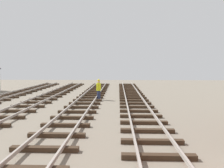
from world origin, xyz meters
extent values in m
cube|color=#38281C|center=(1.08, 5.37, 0.09)|extent=(2.50, 0.24, 0.18)
cube|color=#38281C|center=(1.08, 6.71, 0.09)|extent=(2.50, 0.24, 0.18)
cube|color=#38281C|center=(1.08, 8.05, 0.09)|extent=(2.50, 0.24, 0.18)
cube|color=#38281C|center=(1.08, 9.40, 0.09)|extent=(2.50, 0.24, 0.18)
cube|color=#38281C|center=(1.08, 10.74, 0.09)|extent=(2.50, 0.24, 0.18)
cube|color=#38281C|center=(1.08, 12.08, 0.09)|extent=(2.50, 0.24, 0.18)
cube|color=#38281C|center=(1.08, 13.42, 0.09)|extent=(2.50, 0.24, 0.18)
cube|color=#38281C|center=(1.08, 14.76, 0.09)|extent=(2.50, 0.24, 0.18)
cube|color=#38281C|center=(1.08, 16.11, 0.09)|extent=(2.50, 0.24, 0.18)
cube|color=#38281C|center=(1.08, 17.45, 0.09)|extent=(2.50, 0.24, 0.18)
cube|color=#38281C|center=(1.08, 18.79, 0.09)|extent=(2.50, 0.24, 0.18)
cube|color=#38281C|center=(1.08, 20.13, 0.09)|extent=(2.50, 0.24, 0.18)
cube|color=#38281C|center=(1.08, 21.48, 0.09)|extent=(2.50, 0.24, 0.18)
cube|color=#38281C|center=(1.08, 22.82, 0.09)|extent=(2.50, 0.24, 0.18)
cube|color=#38281C|center=(1.08, 24.16, 0.09)|extent=(2.50, 0.24, 0.18)
cube|color=#38281C|center=(1.08, 25.50, 0.09)|extent=(2.50, 0.24, 0.18)
cube|color=#38281C|center=(1.08, 26.84, 0.09)|extent=(2.50, 0.24, 0.18)
cube|color=#38281C|center=(1.08, 28.19, 0.09)|extent=(2.50, 0.24, 0.18)
cube|color=#38281C|center=(1.08, 29.53, 0.09)|extent=(2.50, 0.24, 0.18)
cube|color=#38281C|center=(1.08, 30.87, 0.09)|extent=(2.50, 0.24, 0.18)
cube|color=#38281C|center=(-2.95, 5.87, 0.09)|extent=(2.50, 0.24, 0.18)
cube|color=#38281C|center=(-2.95, 7.34, 0.09)|extent=(2.50, 0.24, 0.18)
cube|color=#38281C|center=(-2.95, 8.80, 0.09)|extent=(2.50, 0.24, 0.18)
cube|color=#38281C|center=(-2.95, 10.27, 0.09)|extent=(2.50, 0.24, 0.18)
cube|color=#38281C|center=(-2.95, 11.74, 0.09)|extent=(2.50, 0.24, 0.18)
cube|color=#38281C|center=(-2.95, 13.20, 0.09)|extent=(2.50, 0.24, 0.18)
cube|color=#38281C|center=(-2.95, 14.67, 0.09)|extent=(2.50, 0.24, 0.18)
cube|color=#38281C|center=(-2.95, 16.14, 0.09)|extent=(2.50, 0.24, 0.18)
cube|color=#38281C|center=(-2.95, 17.61, 0.09)|extent=(2.50, 0.24, 0.18)
cube|color=#38281C|center=(-2.95, 19.07, 0.09)|extent=(2.50, 0.24, 0.18)
cube|color=#38281C|center=(-2.95, 20.54, 0.09)|extent=(2.50, 0.24, 0.18)
cube|color=#38281C|center=(-2.95, 22.01, 0.09)|extent=(2.50, 0.24, 0.18)
cube|color=#38281C|center=(-2.95, 23.47, 0.09)|extent=(2.50, 0.24, 0.18)
cube|color=#38281C|center=(-2.95, 24.94, 0.09)|extent=(2.50, 0.24, 0.18)
cube|color=#38281C|center=(-2.95, 26.41, 0.09)|extent=(2.50, 0.24, 0.18)
cube|color=#38281C|center=(-2.95, 27.87, 0.09)|extent=(2.50, 0.24, 0.18)
cube|color=#38281C|center=(-2.95, 29.34, 0.09)|extent=(2.50, 0.24, 0.18)
cube|color=#38281C|center=(-2.95, 30.81, 0.09)|extent=(2.50, 0.24, 0.18)
cube|color=#38281C|center=(-6.98, 10.25, 0.09)|extent=(2.50, 0.24, 0.18)
cube|color=#38281C|center=(-6.98, 11.83, 0.09)|extent=(2.50, 0.24, 0.18)
cube|color=#38281C|center=(-6.98, 13.41, 0.09)|extent=(2.50, 0.24, 0.18)
cube|color=#38281C|center=(-6.98, 14.98, 0.09)|extent=(2.50, 0.24, 0.18)
cube|color=#38281C|center=(-6.98, 16.56, 0.09)|extent=(2.50, 0.24, 0.18)
cube|color=#38281C|center=(-6.98, 18.14, 0.09)|extent=(2.50, 0.24, 0.18)
cube|color=#38281C|center=(-6.98, 19.71, 0.09)|extent=(2.50, 0.24, 0.18)
cube|color=#38281C|center=(-6.98, 21.29, 0.09)|extent=(2.50, 0.24, 0.18)
cube|color=#38281C|center=(-6.98, 22.87, 0.09)|extent=(2.50, 0.24, 0.18)
cube|color=#38281C|center=(-6.98, 24.45, 0.09)|extent=(2.50, 0.24, 0.18)
cube|color=#38281C|center=(-6.98, 26.02, 0.09)|extent=(2.50, 0.24, 0.18)
cube|color=#38281C|center=(-6.98, 27.60, 0.09)|extent=(2.50, 0.24, 0.18)
cube|color=#38281C|center=(-6.98, 29.18, 0.09)|extent=(2.50, 0.24, 0.18)
cube|color=#38281C|center=(-6.98, 30.75, 0.09)|extent=(2.50, 0.24, 0.18)
cube|color=#38281C|center=(-11.01, 17.61, 0.09)|extent=(2.50, 0.24, 0.18)
cube|color=#38281C|center=(-11.01, 19.07, 0.09)|extent=(2.50, 0.24, 0.18)
cube|color=#38281C|center=(-11.01, 20.54, 0.09)|extent=(2.50, 0.24, 0.18)
cube|color=#38281C|center=(-11.01, 22.01, 0.09)|extent=(2.50, 0.24, 0.18)
cube|color=#38281C|center=(-11.01, 23.47, 0.09)|extent=(2.50, 0.24, 0.18)
cube|color=#38281C|center=(-11.01, 24.94, 0.09)|extent=(2.50, 0.24, 0.18)
cube|color=#38281C|center=(-11.01, 26.41, 0.09)|extent=(2.50, 0.24, 0.18)
cube|color=#38281C|center=(-11.01, 27.87, 0.09)|extent=(2.50, 0.24, 0.18)
cube|color=#38281C|center=(-11.01, 29.34, 0.09)|extent=(2.50, 0.24, 0.18)
cube|color=#38281C|center=(-11.01, 30.81, 0.09)|extent=(2.50, 0.24, 0.18)
cylinder|color=#262D4C|center=(-2.04, 16.86, 0.42)|extent=(0.32, 0.32, 0.85)
cylinder|color=yellow|center=(-2.04, 16.86, 1.18)|extent=(0.40, 0.40, 0.65)
sphere|color=tan|center=(-2.04, 16.86, 1.62)|extent=(0.24, 0.24, 0.24)
sphere|color=yellow|center=(-2.04, 16.86, 1.76)|extent=(0.22, 0.22, 0.22)
camera|label=1|loc=(-0.27, -1.19, 3.14)|focal=32.65mm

